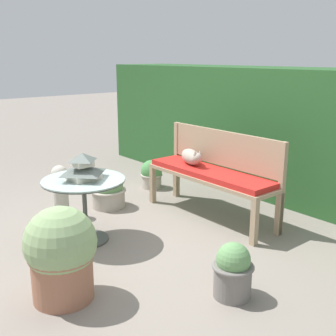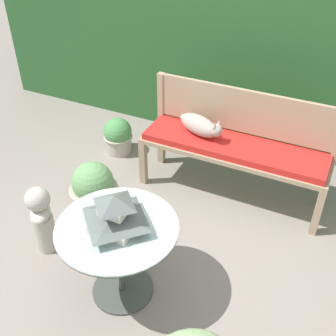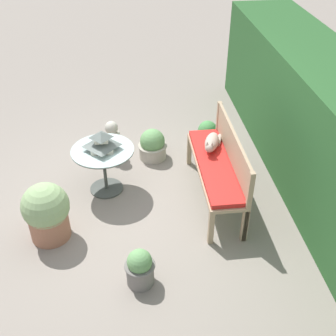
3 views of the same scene
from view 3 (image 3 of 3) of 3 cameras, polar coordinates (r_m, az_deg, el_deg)
name	(u,v)px [view 3 (image 3 of 3)]	position (r m, az deg, el deg)	size (l,w,h in m)	color
ground	(127,200)	(5.52, -5.55, -4.35)	(30.00, 30.00, 0.00)	gray
foliage_hedge_back	(328,135)	(5.62, 20.88, 4.18)	(6.40, 1.05, 1.63)	#285628
garden_bench	(215,168)	(5.29, 6.37, 0.07)	(1.66, 0.45, 0.55)	tan
bench_backrest	(232,151)	(5.20, 8.72, 2.29)	(1.66, 0.06, 0.97)	tan
cat	(212,143)	(5.46, 5.98, 3.45)	(0.48, 0.35, 0.21)	#A89989
patio_table	(103,158)	(5.45, -8.74, 1.33)	(0.80, 0.80, 0.63)	#424742
pagoda_birdhouse	(102,142)	(5.31, -8.98, 3.48)	(0.37, 0.37, 0.26)	beige
garden_bust	(112,139)	(6.17, -7.55, 3.98)	(0.28, 0.30, 0.60)	#B7B2A3
potted_plant_hedge_corner	(207,133)	(6.53, 5.35, 4.72)	(0.30, 0.30, 0.39)	#ADA393
potted_plant_bench_right	(153,145)	(6.18, -2.11, 3.10)	(0.43, 0.43, 0.46)	#ADA393
potted_plant_patio_mid	(47,212)	(4.97, -16.11, -5.75)	(0.54, 0.54, 0.73)	#9E664C
potted_plant_bench_left	(140,268)	(4.42, -3.83, -13.34)	(0.32, 0.32, 0.44)	slate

